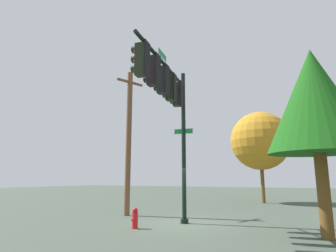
% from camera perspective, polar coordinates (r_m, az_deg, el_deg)
% --- Properties ---
extents(ground_plane, '(120.00, 120.00, 0.00)m').
position_cam_1_polar(ground_plane, '(13.62, 3.34, -19.01)').
color(ground_plane, '#3E493D').
extents(signal_pole_assembly, '(5.71, 1.52, 7.19)m').
position_cam_1_polar(signal_pole_assembly, '(11.74, -0.09, 5.92)').
color(signal_pole_assembly, black).
rests_on(signal_pole_assembly, ground_plane).
extents(utility_pole, '(1.73, 0.73, 8.33)m').
position_cam_1_polar(utility_pole, '(16.57, -7.95, -2.62)').
color(utility_pole, brown).
rests_on(utility_pole, ground_plane).
extents(fire_hydrant, '(0.33, 0.24, 0.83)m').
position_cam_1_polar(fire_hydrant, '(12.27, -6.68, -17.95)').
color(fire_hydrant, red).
rests_on(fire_hydrant, ground_plane).
extents(tree_near, '(5.07, 5.07, 7.81)m').
position_cam_1_polar(tree_near, '(26.00, 18.08, -2.86)').
color(tree_near, brown).
rests_on(tree_near, ground_plane).
extents(tree_mid, '(3.54, 3.54, 6.81)m').
position_cam_1_polar(tree_mid, '(11.66, 27.44, 4.59)').
color(tree_mid, brown).
rests_on(tree_mid, ground_plane).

